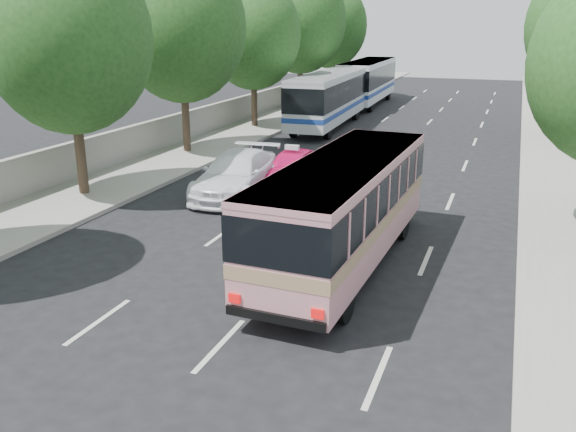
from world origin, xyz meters
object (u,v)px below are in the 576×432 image
at_px(pink_bus, 345,201).
at_px(tour_coach_rear, 368,78).
at_px(tour_coach_front, 328,95).
at_px(white_pickup, 237,174).
at_px(pink_taxi, 292,166).

relative_size(pink_bus, tour_coach_rear, 0.81).
bearing_deg(tour_coach_front, tour_coach_rear, 88.90).
height_order(pink_bus, white_pickup, pink_bus).
distance_m(white_pickup, tour_coach_front, 15.54).
bearing_deg(pink_bus, pink_taxi, 121.21).
distance_m(pink_bus, white_pickup, 7.73).
relative_size(white_pickup, tour_coach_front, 0.50).
bearing_deg(tour_coach_front, pink_taxi, -81.45).
distance_m(white_pickup, tour_coach_rear, 26.65).
height_order(pink_bus, tour_coach_rear, tour_coach_rear).
bearing_deg(tour_coach_rear, tour_coach_front, -90.69).
xyz_separation_m(pink_taxi, tour_coach_front, (-2.50, 13.19, 1.24)).
xyz_separation_m(pink_bus, tour_coach_rear, (-6.90, 31.88, 0.21)).
height_order(white_pickup, tour_coach_front, tour_coach_front).
relative_size(tour_coach_front, tour_coach_rear, 0.97).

